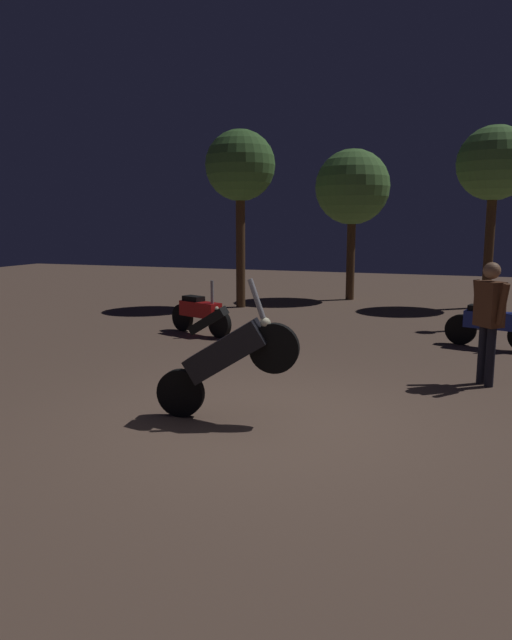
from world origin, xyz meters
TOP-DOWN VIEW (x-y plane):
  - ground_plane at (0.00, 0.00)m, footprint 40.00×40.00m
  - motorcycle_black_foreground at (-0.49, -0.10)m, footprint 1.66×0.42m
  - motorcycle_red_parked_left at (-2.97, 4.50)m, footprint 1.57×0.73m
  - motorcycle_blue_parked_right at (2.50, 5.05)m, footprint 1.62×0.55m
  - person_rider_beside at (2.34, 2.44)m, footprint 0.49×0.57m
  - tree_left_bg at (-1.13, 10.83)m, footprint 2.11×2.11m
  - tree_center_bg at (-3.58, 8.34)m, footprint 1.80×1.80m
  - tree_right_bg at (2.56, 10.42)m, footprint 1.88×1.88m

SIDE VIEW (x-z plane):
  - ground_plane at x=0.00m, z-range 0.00..0.00m
  - motorcycle_red_parked_left at x=-2.97m, z-range -0.12..0.99m
  - motorcycle_blue_parked_right at x=2.50m, z-range -0.12..0.99m
  - motorcycle_black_foreground at x=-0.49m, z-range -0.07..1.56m
  - person_rider_beside at x=2.34m, z-range 0.17..1.87m
  - tree_left_bg at x=-1.13m, z-range 1.05..5.32m
  - tree_center_bg at x=-3.58m, z-range 1.32..5.89m
  - tree_right_bg at x=2.56m, z-range 1.33..5.99m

